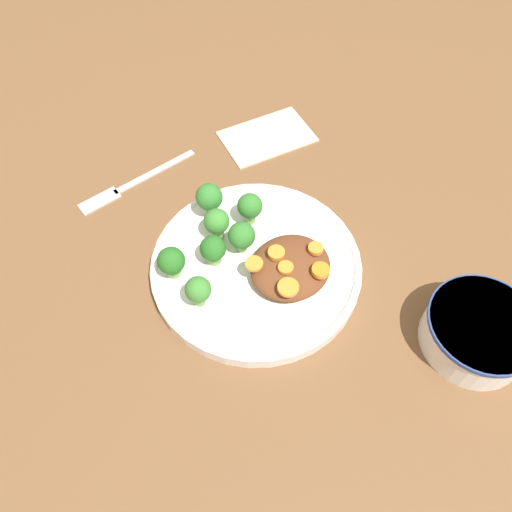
{
  "coord_description": "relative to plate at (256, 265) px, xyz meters",
  "views": [
    {
      "loc": [
        -0.24,
        -0.28,
        0.57
      ],
      "look_at": [
        0.0,
        0.0,
        0.03
      ],
      "focal_mm": 35.0,
      "sensor_mm": 36.0,
      "label": 1
    }
  ],
  "objects": [
    {
      "name": "carrot_slice_4",
      "position": [
        0.01,
        -0.05,
        0.04
      ],
      "size": [
        0.02,
        0.02,
        0.01
      ],
      "primitive_type": "cylinder",
      "color": "orange",
      "rests_on": "stew_mound"
    },
    {
      "name": "carrot_slice_3",
      "position": [
        0.01,
        -0.02,
        0.04
      ],
      "size": [
        0.02,
        0.02,
        0.01
      ],
      "primitive_type": "cylinder",
      "color": "orange",
      "rests_on": "stew_mound"
    },
    {
      "name": "plate",
      "position": [
        0.0,
        0.0,
        0.0
      ],
      "size": [
        0.28,
        0.28,
        0.02
      ],
      "color": "white",
      "rests_on": "ground_plane"
    },
    {
      "name": "broccoli_floret_1",
      "position": [
        0.01,
        0.11,
        0.04
      ],
      "size": [
        0.04,
        0.04,
        0.05
      ],
      "color": "#7FA85B",
      "rests_on": "plate"
    },
    {
      "name": "fork",
      "position": [
        -0.05,
        0.25,
        -0.01
      ],
      "size": [
        0.21,
        0.03,
        0.01
      ],
      "rotation": [
        0.0,
        0.0,
        9.38
      ],
      "color": "silver",
      "rests_on": "ground_plane"
    },
    {
      "name": "stew_mound",
      "position": [
        0.02,
        -0.04,
        0.02
      ],
      "size": [
        0.11,
        0.1,
        0.03
      ],
      "primitive_type": "ellipsoid",
      "color": "brown",
      "rests_on": "plate"
    },
    {
      "name": "carrot_slice_0",
      "position": [
        -0.02,
        -0.02,
        0.04
      ],
      "size": [
        0.02,
        0.02,
        0.0
      ],
      "primitive_type": "cylinder",
      "color": "orange",
      "rests_on": "stew_mound"
    },
    {
      "name": "broccoli_floret_2",
      "position": [
        -0.09,
        0.06,
        0.03
      ],
      "size": [
        0.04,
        0.04,
        0.05
      ],
      "color": "#7FA85B",
      "rests_on": "plate"
    },
    {
      "name": "broccoli_floret_3",
      "position": [
        0.04,
        0.06,
        0.04
      ],
      "size": [
        0.04,
        0.04,
        0.05
      ],
      "color": "#7FA85B",
      "rests_on": "plate"
    },
    {
      "name": "carrot_slice_1",
      "position": [
        -0.01,
        -0.07,
        0.04
      ],
      "size": [
        0.03,
        0.03,
        0.0
      ],
      "primitive_type": "cylinder",
      "color": "orange",
      "rests_on": "stew_mound"
    },
    {
      "name": "broccoli_floret_0",
      "position": [
        -0.04,
        0.04,
        0.03
      ],
      "size": [
        0.03,
        0.03,
        0.04
      ],
      "color": "#759E51",
      "rests_on": "plate"
    },
    {
      "name": "broccoli_floret_6",
      "position": [
        -0.0,
        0.03,
        0.04
      ],
      "size": [
        0.04,
        0.04,
        0.05
      ],
      "color": "#7FA85B",
      "rests_on": "plate"
    },
    {
      "name": "napkin",
      "position": [
        0.19,
        0.19,
        -0.01
      ],
      "size": [
        0.16,
        0.13,
        0.01
      ],
      "rotation": [
        0.0,
        0.0,
        -0.25
      ],
      "color": "beige",
      "rests_on": "ground_plane"
    },
    {
      "name": "broccoli_floret_4",
      "position": [
        -0.01,
        0.07,
        0.03
      ],
      "size": [
        0.04,
        0.04,
        0.05
      ],
      "color": "#759E51",
      "rests_on": "plate"
    },
    {
      "name": "carrot_slice_2",
      "position": [
        0.06,
        -0.05,
        0.04
      ],
      "size": [
        0.02,
        0.02,
        0.01
      ],
      "primitive_type": "cylinder",
      "color": "orange",
      "rests_on": "stew_mound"
    },
    {
      "name": "broccoli_floret_5",
      "position": [
        -0.09,
        0.0,
        0.04
      ],
      "size": [
        0.03,
        0.03,
        0.05
      ],
      "color": "#759E51",
      "rests_on": "plate"
    },
    {
      "name": "dip_bowl",
      "position": [
        0.13,
        -0.25,
        0.02
      ],
      "size": [
        0.13,
        0.13,
        0.05
      ],
      "color": "white",
      "rests_on": "ground_plane"
    },
    {
      "name": "ground_plane",
      "position": [
        0.0,
        0.0,
        -0.01
      ],
      "size": [
        4.0,
        4.0,
        0.0
      ],
      "primitive_type": "plane",
      "color": "brown"
    },
    {
      "name": "carrot_slice_5",
      "position": [
        0.04,
        -0.08,
        0.04
      ],
      "size": [
        0.02,
        0.02,
        0.01
      ],
      "primitive_type": "cylinder",
      "color": "orange",
      "rests_on": "stew_mound"
    }
  ]
}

